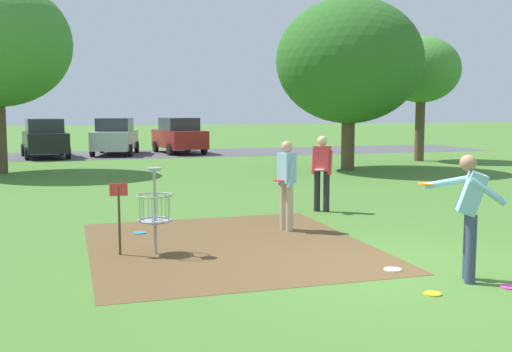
{
  "coord_description": "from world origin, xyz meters",
  "views": [
    {
      "loc": [
        -4.45,
        -7.48,
        2.32
      ],
      "look_at": [
        -0.95,
        3.9,
        1.0
      ],
      "focal_mm": 42.89,
      "sensor_mm": 36.0,
      "label": 1
    }
  ],
  "objects_px": {
    "disc_golf_basket": "(151,207)",
    "tree_mid_left": "(349,61)",
    "frisbee_mid_grass": "(510,287)",
    "frisbee_far_left": "(393,270)",
    "frisbee_by_tee": "(139,233)",
    "parked_car_leftmost": "(45,138)",
    "parked_car_center_right": "(179,135)",
    "player_waiting_left": "(286,180)",
    "tree_mid_center": "(421,70)",
    "player_throwing": "(470,209)",
    "parked_car_center_left": "(115,136)",
    "frisbee_far_right": "(433,294)",
    "player_foreground_watching": "(322,169)"
  },
  "relations": [
    {
      "from": "disc_golf_basket",
      "to": "tree_mid_left",
      "type": "bearing_deg",
      "value": 51.95
    },
    {
      "from": "frisbee_mid_grass",
      "to": "frisbee_far_left",
      "type": "distance_m",
      "value": 1.59
    },
    {
      "from": "frisbee_by_tee",
      "to": "tree_mid_left",
      "type": "xyz_separation_m",
      "value": [
        8.85,
        9.6,
        4.05
      ]
    },
    {
      "from": "tree_mid_left",
      "to": "disc_golf_basket",
      "type": "bearing_deg",
      "value": -128.05
    },
    {
      "from": "parked_car_leftmost",
      "to": "parked_car_center_right",
      "type": "bearing_deg",
      "value": 7.84
    },
    {
      "from": "frisbee_by_tee",
      "to": "parked_car_center_right",
      "type": "bearing_deg",
      "value": 77.98
    },
    {
      "from": "player_waiting_left",
      "to": "tree_mid_center",
      "type": "distance_m",
      "value": 17.21
    },
    {
      "from": "player_throwing",
      "to": "frisbee_far_left",
      "type": "xyz_separation_m",
      "value": [
        -0.68,
        0.78,
        -0.98
      ]
    },
    {
      "from": "player_throwing",
      "to": "player_waiting_left",
      "type": "relative_size",
      "value": 1.0
    },
    {
      "from": "disc_golf_basket",
      "to": "frisbee_far_left",
      "type": "relative_size",
      "value": 5.41
    },
    {
      "from": "player_waiting_left",
      "to": "parked_car_center_left",
      "type": "height_order",
      "value": "parked_car_center_left"
    },
    {
      "from": "frisbee_by_tee",
      "to": "parked_car_center_left",
      "type": "relative_size",
      "value": 0.05
    },
    {
      "from": "player_throwing",
      "to": "parked_car_center_right",
      "type": "distance_m",
      "value": 24.68
    },
    {
      "from": "frisbee_by_tee",
      "to": "frisbee_far_left",
      "type": "height_order",
      "value": "same"
    },
    {
      "from": "frisbee_far_right",
      "to": "parked_car_center_left",
      "type": "distance_m",
      "value": 25.12
    },
    {
      "from": "player_throwing",
      "to": "tree_mid_center",
      "type": "distance_m",
      "value": 19.76
    },
    {
      "from": "tree_mid_center",
      "to": "parked_car_leftmost",
      "type": "relative_size",
      "value": 1.24
    },
    {
      "from": "player_waiting_left",
      "to": "frisbee_by_tee",
      "type": "height_order",
      "value": "player_waiting_left"
    },
    {
      "from": "frisbee_mid_grass",
      "to": "parked_car_center_right",
      "type": "xyz_separation_m",
      "value": [
        0.08,
        25.11,
        0.91
      ]
    },
    {
      "from": "frisbee_far_right",
      "to": "parked_car_center_right",
      "type": "distance_m",
      "value": 25.12
    },
    {
      "from": "parked_car_center_left",
      "to": "frisbee_far_right",
      "type": "bearing_deg",
      "value": -85.35
    },
    {
      "from": "parked_car_center_right",
      "to": "tree_mid_left",
      "type": "bearing_deg",
      "value": -66.69
    },
    {
      "from": "frisbee_mid_grass",
      "to": "frisbee_far_right",
      "type": "relative_size",
      "value": 1.13
    },
    {
      "from": "player_throwing",
      "to": "frisbee_far_right",
      "type": "relative_size",
      "value": 7.77
    },
    {
      "from": "player_foreground_watching",
      "to": "frisbee_far_right",
      "type": "height_order",
      "value": "player_foreground_watching"
    },
    {
      "from": "parked_car_center_right",
      "to": "frisbee_far_left",
      "type": "bearing_deg",
      "value": -92.65
    },
    {
      "from": "frisbee_by_tee",
      "to": "parked_car_leftmost",
      "type": "relative_size",
      "value": 0.06
    },
    {
      "from": "frisbee_far_right",
      "to": "tree_mid_left",
      "type": "bearing_deg",
      "value": 68.3
    },
    {
      "from": "player_throwing",
      "to": "tree_mid_center",
      "type": "relative_size",
      "value": 0.31
    },
    {
      "from": "frisbee_far_right",
      "to": "parked_car_leftmost",
      "type": "xyz_separation_m",
      "value": [
        -5.37,
        24.17,
        0.91
      ]
    },
    {
      "from": "player_throwing",
      "to": "player_foreground_watching",
      "type": "bearing_deg",
      "value": 86.67
    },
    {
      "from": "parked_car_center_left",
      "to": "parked_car_center_right",
      "type": "relative_size",
      "value": 1.02
    },
    {
      "from": "tree_mid_center",
      "to": "player_waiting_left",
      "type": "bearing_deg",
      "value": -130.29
    },
    {
      "from": "tree_mid_left",
      "to": "player_foreground_watching",
      "type": "bearing_deg",
      "value": -119.07
    },
    {
      "from": "frisbee_mid_grass",
      "to": "tree_mid_center",
      "type": "height_order",
      "value": "tree_mid_center"
    },
    {
      "from": "player_foreground_watching",
      "to": "player_waiting_left",
      "type": "distance_m",
      "value": 2.33
    },
    {
      "from": "player_waiting_left",
      "to": "parked_car_leftmost",
      "type": "bearing_deg",
      "value": 104.17
    },
    {
      "from": "frisbee_far_right",
      "to": "player_throwing",
      "type": "bearing_deg",
      "value": 26.5
    },
    {
      "from": "player_throwing",
      "to": "parked_car_center_right",
      "type": "height_order",
      "value": "parked_car_center_right"
    },
    {
      "from": "parked_car_leftmost",
      "to": "player_waiting_left",
      "type": "bearing_deg",
      "value": -75.83
    },
    {
      "from": "frisbee_far_right",
      "to": "player_waiting_left",
      "type": "bearing_deg",
      "value": 94.83
    },
    {
      "from": "frisbee_far_right",
      "to": "tree_mid_left",
      "type": "height_order",
      "value": "tree_mid_left"
    },
    {
      "from": "parked_car_center_left",
      "to": "parked_car_center_right",
      "type": "bearing_deg",
      "value": 0.91
    },
    {
      "from": "frisbee_mid_grass",
      "to": "tree_mid_left",
      "type": "distance_m",
      "value": 15.79
    },
    {
      "from": "frisbee_far_left",
      "to": "parked_car_center_left",
      "type": "height_order",
      "value": "parked_car_center_left"
    },
    {
      "from": "frisbee_far_left",
      "to": "parked_car_leftmost",
      "type": "distance_m",
      "value": 23.65
    },
    {
      "from": "player_waiting_left",
      "to": "tree_mid_center",
      "type": "relative_size",
      "value": 0.31
    },
    {
      "from": "frisbee_mid_grass",
      "to": "frisbee_far_left",
      "type": "height_order",
      "value": "same"
    },
    {
      "from": "frisbee_by_tee",
      "to": "tree_mid_center",
      "type": "bearing_deg",
      "value": 42.19
    },
    {
      "from": "disc_golf_basket",
      "to": "frisbee_by_tee",
      "type": "bearing_deg",
      "value": 90.2
    }
  ]
}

